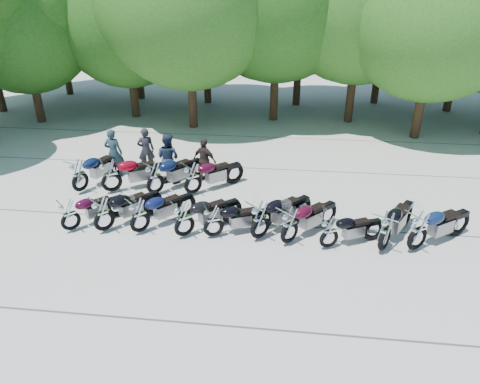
# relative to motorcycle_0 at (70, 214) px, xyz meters

# --- Properties ---
(ground) EXTENTS (90.00, 90.00, 0.00)m
(ground) POSITION_rel_motorcycle_0_xyz_m (5.02, -0.45, -0.59)
(ground) COLOR #A6A296
(ground) RESTS_ON ground
(tree_1) EXTENTS (6.97, 6.97, 8.55)m
(tree_1) POSITION_rel_motorcycle_0_xyz_m (-7.02, 10.79, 4.47)
(tree_1) COLOR #3A2614
(tree_1) RESTS_ON ground
(tree_2) EXTENTS (7.31, 7.31, 8.97)m
(tree_2) POSITION_rel_motorcycle_0_xyz_m (-2.24, 12.39, 4.72)
(tree_2) COLOR #3A2614
(tree_2) RESTS_ON ground
(tree_6) EXTENTS (8.00, 8.00, 9.82)m
(tree_6) POSITION_rel_motorcycle_0_xyz_m (12.57, 10.37, 5.22)
(tree_6) COLOR #3A2614
(tree_6) RESTS_ON ground
(tree_9) EXTENTS (7.59, 7.59, 9.32)m
(tree_9) POSITION_rel_motorcycle_0_xyz_m (-8.52, 17.14, 4.93)
(tree_9) COLOR #3A2614
(tree_9) RESTS_ON ground
(tree_10) EXTENTS (7.78, 7.78, 9.55)m
(tree_10) POSITION_rel_motorcycle_0_xyz_m (-3.27, 16.52, 5.06)
(tree_10) COLOR #3A2614
(tree_10) RESTS_ON ground
(tree_11) EXTENTS (7.56, 7.56, 9.28)m
(tree_11) POSITION_rel_motorcycle_0_xyz_m (1.25, 15.98, 4.90)
(tree_11) COLOR #3A2614
(tree_11) RESTS_ON ground
(tree_12) EXTENTS (7.88, 7.88, 9.67)m
(tree_12) POSITION_rel_motorcycle_0_xyz_m (6.82, 16.02, 5.13)
(tree_12) COLOR #3A2614
(tree_12) RESTS_ON ground
(tree_14) EXTENTS (8.02, 8.02, 9.84)m
(tree_14) POSITION_rel_motorcycle_0_xyz_m (15.70, 15.65, 5.24)
(tree_14) COLOR #3A2614
(tree_14) RESTS_ON ground
(motorcycle_0) EXTENTS (1.89, 1.97, 1.19)m
(motorcycle_0) POSITION_rel_motorcycle_0_xyz_m (0.00, 0.00, 0.00)
(motorcycle_0) COLOR #31061A
(motorcycle_0) RESTS_ON ground
(motorcycle_1) EXTENTS (2.05, 2.23, 1.32)m
(motorcycle_1) POSITION_rel_motorcycle_0_xyz_m (1.02, 0.08, 0.07)
(motorcycle_1) COLOR black
(motorcycle_1) RESTS_ON ground
(motorcycle_2) EXTENTS (2.04, 2.16, 1.29)m
(motorcycle_2) POSITION_rel_motorcycle_0_xyz_m (2.12, 0.13, 0.05)
(motorcycle_2) COLOR #0E133D
(motorcycle_2) RESTS_ON ground
(motorcycle_3) EXTENTS (2.19, 2.03, 1.30)m
(motorcycle_3) POSITION_rel_motorcycle_0_xyz_m (3.49, 0.05, 0.06)
(motorcycle_3) COLOR black
(motorcycle_3) RESTS_ON ground
(motorcycle_4) EXTENTS (2.20, 1.46, 1.20)m
(motorcycle_4) POSITION_rel_motorcycle_0_xyz_m (4.34, 0.12, 0.01)
(motorcycle_4) COLOR black
(motorcycle_4) RESTS_ON ground
(motorcycle_5) EXTENTS (2.22, 2.31, 1.39)m
(motorcycle_5) POSITION_rel_motorcycle_0_xyz_m (5.71, 0.18, 0.10)
(motorcycle_5) COLOR black
(motorcycle_5) RESTS_ON ground
(motorcycle_6) EXTENTS (2.12, 2.19, 1.32)m
(motorcycle_6) POSITION_rel_motorcycle_0_xyz_m (6.56, 0.03, 0.07)
(motorcycle_6) COLOR #380716
(motorcycle_6) RESTS_ON ground
(motorcycle_7) EXTENTS (2.10, 1.44, 1.15)m
(motorcycle_7) POSITION_rel_motorcycle_0_xyz_m (7.67, -0.09, -0.02)
(motorcycle_7) COLOR black
(motorcycle_7) RESTS_ON ground
(motorcycle_8) EXTENTS (1.91, 2.49, 1.39)m
(motorcycle_8) POSITION_rel_motorcycle_0_xyz_m (9.19, -0.04, 0.10)
(motorcycle_8) COLOR black
(motorcycle_8) RESTS_ON ground
(motorcycle_9) EXTENTS (2.44, 2.03, 1.39)m
(motorcycle_9) POSITION_rel_motorcycle_0_xyz_m (10.09, 0.07, 0.10)
(motorcycle_9) COLOR #0D1C3B
(motorcycle_9) RESTS_ON ground
(motorcycle_10) EXTENTS (1.66, 2.60, 1.41)m
(motorcycle_10) POSITION_rel_motorcycle_0_xyz_m (-0.91, 2.61, 0.11)
(motorcycle_10) COLOR #0C1735
(motorcycle_10) RESTS_ON ground
(motorcycle_11) EXTENTS (2.58, 2.03, 1.45)m
(motorcycle_11) POSITION_rel_motorcycle_0_xyz_m (0.23, 2.69, 0.13)
(motorcycle_11) COLOR maroon
(motorcycle_11) RESTS_ON ground
(motorcycle_12) EXTENTS (2.17, 2.48, 1.44)m
(motorcycle_12) POSITION_rel_motorcycle_0_xyz_m (1.82, 2.72, 0.13)
(motorcycle_12) COLOR #0B1533
(motorcycle_12) RESTS_ON ground
(motorcycle_13) EXTENTS (2.31, 2.18, 1.38)m
(motorcycle_13) POSITION_rel_motorcycle_0_xyz_m (3.14, 2.86, 0.10)
(motorcycle_13) COLOR #360718
(motorcycle_13) RESTS_ON ground
(rider_0) EXTENTS (0.69, 0.46, 1.87)m
(rider_0) POSITION_rel_motorcycle_0_xyz_m (-0.26, 4.26, 0.34)
(rider_0) COLOR #1A2F37
(rider_0) RESTS_ON ground
(rider_1) EXTENTS (1.12, 1.00, 1.89)m
(rider_1) POSITION_rel_motorcycle_0_xyz_m (1.98, 3.95, 0.35)
(rider_1) COLOR #202C43
(rider_1) RESTS_ON ground
(rider_2) EXTENTS (1.07, 0.77, 1.69)m
(rider_2) POSITION_rel_motorcycle_0_xyz_m (3.34, 4.10, 0.25)
(rider_2) COLOR black
(rider_2) RESTS_ON ground
(rider_3) EXTENTS (0.76, 0.62, 1.80)m
(rider_3) POSITION_rel_motorcycle_0_xyz_m (0.87, 4.77, 0.31)
(rider_3) COLOR black
(rider_3) RESTS_ON ground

